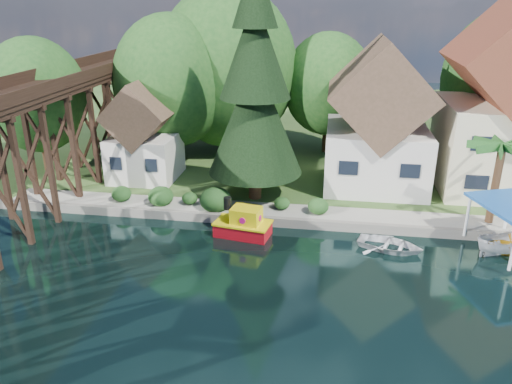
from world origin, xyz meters
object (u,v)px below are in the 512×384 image
boat_white_a (390,244)px  boat_yellow (511,243)px  conifer (255,89)px  palm_tree (502,149)px  house_center (505,111)px  boat_canopy (509,234)px  shed (144,137)px  tugboat (244,225)px  trestle_bridge (10,150)px  house_left (378,125)px

boat_white_a → boat_yellow: bearing=-69.8°
conifer → palm_tree: 16.05m
palm_tree → house_center: bearing=73.8°
house_center → boat_canopy: house_center is taller
shed → tugboat: size_ratio=2.08×
boat_canopy → conifer: bearing=161.5°
palm_tree → tugboat: 16.61m
palm_tree → boat_white_a: 9.11m
tugboat → boat_canopy: (15.73, -0.06, 0.59)m
house_center → boat_white_a: house_center is taller
trestle_bridge → house_center: (32.00, 11.33, 1.07)m
tugboat → boat_white_a: 9.05m
house_left → tugboat: 13.66m
house_left → shed: 18.11m
tugboat → boat_yellow: tugboat is taller
conifer → boat_white_a: size_ratio=4.24×
shed → conifer: bearing=-17.5°
house_center → trestle_bridge: bearing=-160.5°
boat_canopy → boat_yellow: boat_canopy is taller
trestle_bridge → boat_yellow: size_ratio=16.23×
trestle_bridge → tugboat: 15.18m
house_left → conifer: bearing=-152.8°
tugboat → boat_canopy: size_ratio=0.66×
shed → boat_white_a: shed is taller
tugboat → palm_tree: bearing=12.0°
conifer → boat_canopy: 18.09m
boat_white_a → conifer: bearing=74.1°
trestle_bridge → palm_tree: bearing=8.4°
house_center → tugboat: house_center is taller
house_left → palm_tree: house_left is taller
boat_white_a → boat_canopy: bearing=-69.9°
palm_tree → tugboat: palm_tree is taller
house_left → boat_canopy: (7.15, -9.74, -3.79)m
shed → boat_white_a: 20.68m
conifer → tugboat: 9.23m
house_left → boat_yellow: size_ratio=4.05×
trestle_bridge → conifer: 15.98m
house_left → boat_yellow: (7.37, -9.72, -4.42)m
palm_tree → boat_canopy: size_ratio=0.99×
house_center → shed: house_center is taller
trestle_bridge → boat_canopy: bearing=2.1°
house_center → shed: size_ratio=1.77×
house_center → boat_yellow: house_center is taller
palm_tree → boat_yellow: bearing=-83.9°
tugboat → house_left: bearing=48.5°
trestle_bridge → palm_tree: trestle_bridge is taller
palm_tree → conifer: bearing=173.0°
house_left → tugboat: bearing=-131.5°
trestle_bridge → shed: 10.69m
house_left → tugboat: size_ratio=2.92×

